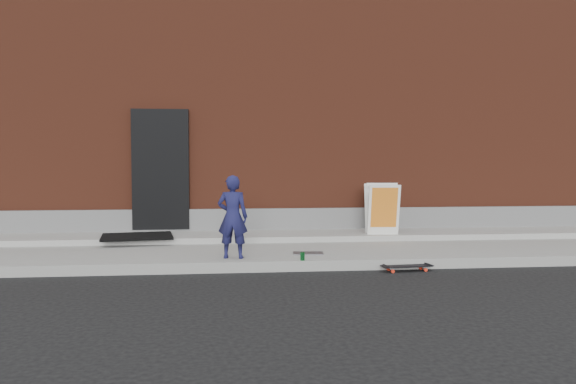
{
  "coord_description": "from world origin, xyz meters",
  "views": [
    {
      "loc": [
        -1.33,
        -7.73,
        1.53
      ],
      "look_at": [
        -0.43,
        0.8,
        1.08
      ],
      "focal_mm": 35.0,
      "sensor_mm": 36.0,
      "label": 1
    }
  ],
  "objects": [
    {
      "name": "building",
      "position": [
        -0.0,
        6.99,
        2.5
      ],
      "size": [
        20.0,
        8.1,
        5.0
      ],
      "color": "#5E291A",
      "rests_on": "ground"
    },
    {
      "name": "ground",
      "position": [
        0.0,
        0.0,
        0.0
      ],
      "size": [
        80.0,
        80.0,
        0.0
      ],
      "primitive_type": "plane",
      "color": "black",
      "rests_on": "ground"
    },
    {
      "name": "skateboard",
      "position": [
        1.16,
        -0.12,
        0.07
      ],
      "size": [
        0.72,
        0.26,
        0.08
      ],
      "color": "red",
      "rests_on": "ground"
    },
    {
      "name": "apron",
      "position": [
        0.0,
        2.4,
        0.2
      ],
      "size": [
        20.0,
        1.2,
        0.1
      ],
      "primitive_type": "cube",
      "color": "gray",
      "rests_on": "sidewalk"
    },
    {
      "name": "utility_plate",
      "position": [
        -0.14,
        0.63,
        0.16
      ],
      "size": [
        0.48,
        0.33,
        0.01
      ],
      "primitive_type": "cube",
      "rotation": [
        0.0,
        0.0,
        -0.09
      ],
      "color": "#535358",
      "rests_on": "sidewalk"
    },
    {
      "name": "pizza_sign",
      "position": [
        1.4,
        2.04,
        0.71
      ],
      "size": [
        0.6,
        0.7,
        0.92
      ],
      "color": "white",
      "rests_on": "apron"
    },
    {
      "name": "soda_can",
      "position": [
        -0.3,
        0.05,
        0.21
      ],
      "size": [
        0.08,
        0.08,
        0.12
      ],
      "primitive_type": "cylinder",
      "rotation": [
        0.0,
        0.0,
        0.22
      ],
      "color": "#16722E",
      "rests_on": "sidewalk"
    },
    {
      "name": "child",
      "position": [
        -1.28,
        0.34,
        0.75
      ],
      "size": [
        0.48,
        0.36,
        1.2
      ],
      "primitive_type": "imported",
      "rotation": [
        0.0,
        0.0,
        2.97
      ],
      "color": "#181843",
      "rests_on": "sidewalk"
    },
    {
      "name": "doormat",
      "position": [
        -2.9,
        2.04,
        0.27
      ],
      "size": [
        1.31,
        1.12,
        0.03
      ],
      "primitive_type": "cube",
      "rotation": [
        0.0,
        0.0,
        0.15
      ],
      "color": "black",
      "rests_on": "apron"
    },
    {
      "name": "sidewalk",
      "position": [
        0.0,
        1.5,
        0.07
      ],
      "size": [
        20.0,
        3.0,
        0.15
      ],
      "primitive_type": "cube",
      "color": "gray",
      "rests_on": "ground"
    }
  ]
}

